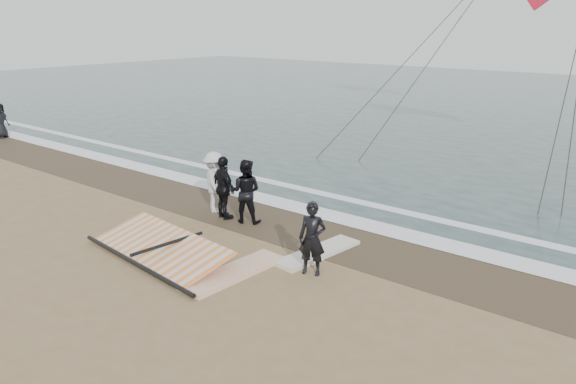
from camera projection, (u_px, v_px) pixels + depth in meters
name	position (u px, v px, depth m)	size (l,w,h in m)	color
ground	(203.00, 293.00, 12.35)	(120.00, 120.00, 0.00)	#8C704C
sea	(573.00, 111.00, 36.94)	(120.00, 54.00, 0.02)	#233838
wet_sand	(322.00, 234.00, 15.70)	(120.00, 2.80, 0.01)	#4C3D2B
foam_near	(349.00, 220.00, 16.74)	(120.00, 0.90, 0.01)	white
foam_far	(378.00, 206.00, 18.01)	(120.00, 0.45, 0.01)	white
man_main	(312.00, 239.00, 13.02)	(0.65, 0.42, 1.77)	black
board_white	(234.00, 272.00, 13.21)	(0.78, 2.78, 0.11)	silver
board_cream	(318.00, 252.00, 14.34)	(0.68, 2.57, 0.11)	beige
trio_cluster	(227.00, 186.00, 16.85)	(2.68, 1.33, 1.93)	black
sail_rig	(163.00, 248.00, 14.27)	(4.77, 2.17, 0.52)	black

